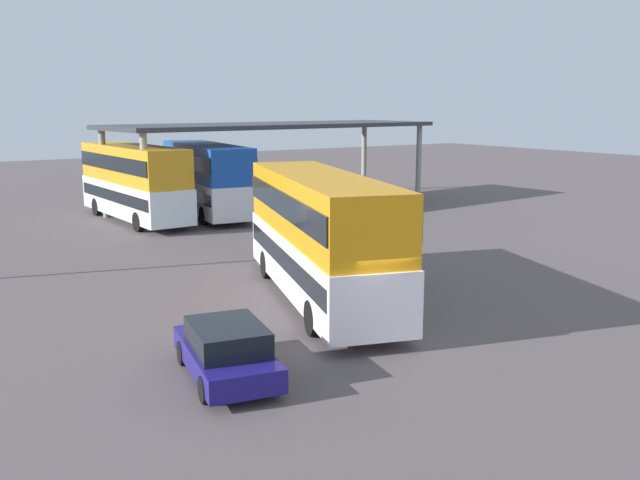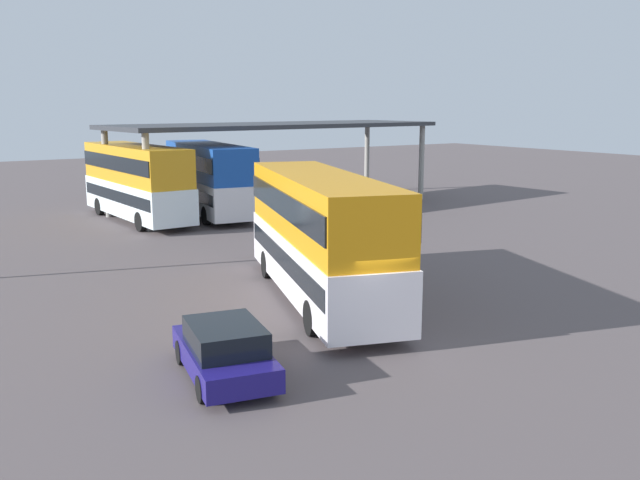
# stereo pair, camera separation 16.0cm
# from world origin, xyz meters

# --- Properties ---
(ground_plane) EXTENTS (140.00, 140.00, 0.00)m
(ground_plane) POSITION_xyz_m (0.00, 0.00, 0.00)
(ground_plane) COLOR #5A4F50
(double_decker_main) EXTENTS (5.69, 11.06, 4.11)m
(double_decker_main) POSITION_xyz_m (0.87, 4.16, 2.26)
(double_decker_main) COLOR white
(double_decker_main) RESTS_ON ground_plane
(parked_hatchback) EXTENTS (2.42, 4.13, 1.35)m
(parked_hatchback) POSITION_xyz_m (-4.57, -0.16, 0.67)
(parked_hatchback) COLOR navy
(parked_hatchback) RESTS_ON ground_plane
(double_decker_near_canopy) EXTENTS (2.93, 10.43, 4.13)m
(double_decker_near_canopy) POSITION_xyz_m (0.90, 22.72, 2.27)
(double_decker_near_canopy) COLOR white
(double_decker_near_canopy) RESTS_ON ground_plane
(double_decker_mid_row) EXTENTS (3.81, 10.53, 4.09)m
(double_decker_mid_row) POSITION_xyz_m (5.03, 22.43, 2.25)
(double_decker_mid_row) COLOR silver
(double_decker_mid_row) RESTS_ON ground_plane
(depot_canopy) EXTENTS (21.28, 8.47, 5.18)m
(depot_canopy) POSITION_xyz_m (9.90, 22.95, 4.88)
(depot_canopy) COLOR #33353A
(depot_canopy) RESTS_ON ground_plane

